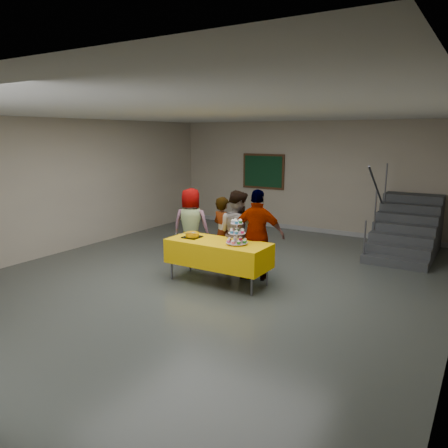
# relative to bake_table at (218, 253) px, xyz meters

# --- Properties ---
(room_shell) EXTENTS (10.00, 10.04, 3.02)m
(room_shell) POSITION_rel_bake_table_xyz_m (-0.17, -0.02, 1.57)
(room_shell) COLOR #4C514C
(room_shell) RESTS_ON ground
(bake_table) EXTENTS (1.88, 0.78, 0.77)m
(bake_table) POSITION_rel_bake_table_xyz_m (0.00, 0.00, 0.00)
(bake_table) COLOR #595960
(bake_table) RESTS_ON ground
(cupcake_stand) EXTENTS (0.38, 0.38, 0.44)m
(cupcake_stand) POSITION_rel_bake_table_xyz_m (0.39, -0.01, 0.39)
(cupcake_stand) COLOR silver
(cupcake_stand) RESTS_ON bake_table
(bear_cake) EXTENTS (0.32, 0.36, 0.12)m
(bear_cake) POSITION_rel_bake_table_xyz_m (-0.57, -0.00, 0.27)
(bear_cake) COLOR black
(bear_cake) RESTS_ON bake_table
(schoolchild_a) EXTENTS (0.89, 0.73, 1.57)m
(schoolchild_a) POSITION_rel_bake_table_xyz_m (-1.16, 0.79, 0.23)
(schoolchild_a) COLOR slate
(schoolchild_a) RESTS_ON ground
(schoolchild_b) EXTENTS (0.62, 0.51, 1.45)m
(schoolchild_b) POSITION_rel_bake_table_xyz_m (-0.38, 0.78, 0.17)
(schoolchild_b) COLOR slate
(schoolchild_b) RESTS_ON ground
(schoolchild_c) EXTENTS (0.90, 0.76, 1.62)m
(schoolchild_c) POSITION_rel_bake_table_xyz_m (0.03, 0.62, 0.26)
(schoolchild_c) COLOR slate
(schoolchild_c) RESTS_ON ground
(schoolchild_d) EXTENTS (1.05, 0.64, 1.68)m
(schoolchild_d) POSITION_rel_bake_table_xyz_m (0.52, 0.54, 0.28)
(schoolchild_d) COLOR slate
(schoolchild_d) RESTS_ON ground
(staircase) EXTENTS (1.30, 2.40, 2.04)m
(staircase) POSITION_rel_bake_table_xyz_m (2.52, 4.09, -0.07)
(staircase) COLOR #424447
(staircase) RESTS_ON ground
(noticeboard) EXTENTS (1.30, 0.05, 1.00)m
(noticeboard) POSITION_rel_bake_table_xyz_m (-1.58, 4.92, 1.04)
(noticeboard) COLOR #472B16
(noticeboard) RESTS_ON ground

